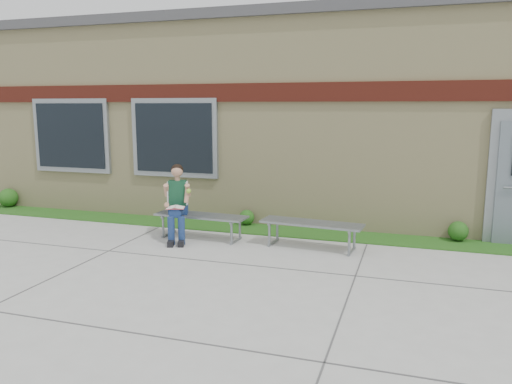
% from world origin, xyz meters
% --- Properties ---
extents(ground, '(80.00, 80.00, 0.00)m').
position_xyz_m(ground, '(0.00, 0.00, 0.00)').
color(ground, '#9E9E99').
rests_on(ground, ground).
extents(grass_strip, '(16.00, 0.80, 0.02)m').
position_xyz_m(grass_strip, '(0.00, 2.60, 0.01)').
color(grass_strip, '#2A4A13').
rests_on(grass_strip, ground).
extents(school_building, '(16.20, 6.22, 4.20)m').
position_xyz_m(school_building, '(-0.00, 5.99, 2.10)').
color(school_building, beige).
rests_on(school_building, ground).
extents(bench_left, '(1.70, 0.55, 0.44)m').
position_xyz_m(bench_left, '(-1.87, 1.69, 0.34)').
color(bench_left, gray).
rests_on(bench_left, ground).
extents(bench_right, '(1.74, 0.64, 0.44)m').
position_xyz_m(bench_right, '(0.13, 1.69, 0.34)').
color(bench_right, gray).
rests_on(bench_right, ground).
extents(girl, '(0.60, 0.85, 1.34)m').
position_xyz_m(girl, '(-2.24, 1.50, 0.69)').
color(girl, navy).
rests_on(girl, ground).
extents(shrub_west, '(0.43, 0.43, 0.43)m').
position_xyz_m(shrub_west, '(-7.28, 2.85, 0.23)').
color(shrub_west, '#2A4A13').
rests_on(shrub_west, grass_strip).
extents(shrub_mid, '(0.30, 0.30, 0.30)m').
position_xyz_m(shrub_mid, '(-1.40, 2.85, 0.17)').
color(shrub_mid, '#2A4A13').
rests_on(shrub_mid, grass_strip).
extents(shrub_east, '(0.34, 0.34, 0.34)m').
position_xyz_m(shrub_east, '(2.50, 2.85, 0.19)').
color(shrub_east, '#2A4A13').
rests_on(shrub_east, grass_strip).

